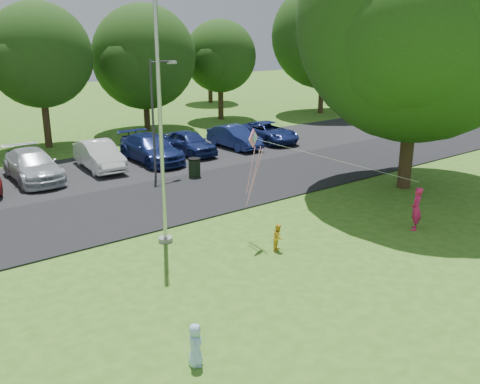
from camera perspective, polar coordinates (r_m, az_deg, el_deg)
ground at (r=17.60m, az=10.51°, el=-7.51°), size 120.00×120.00×0.00m
park_road at (r=24.07m, az=-5.47°, el=-0.34°), size 60.00×6.00×0.06m
parking_strip at (r=29.59m, az=-12.21°, el=2.70°), size 42.00×7.00×0.06m
flagpole at (r=18.00m, az=-8.49°, el=7.09°), size 0.50×0.50×10.00m
street_lamp at (r=26.69m, az=-8.93°, el=8.88°), size 1.62×0.44×5.79m
trash_can at (r=26.84m, az=-4.88°, el=2.58°), size 0.63×0.63×0.99m
big_tree at (r=25.28m, az=18.56°, el=16.38°), size 11.17×10.63×12.88m
tree_row at (r=37.37m, az=-16.52°, el=14.20°), size 64.35×11.94×10.88m
horizon_trees at (r=47.33m, az=-17.94°, el=12.89°), size 77.46×7.20×7.02m
parked_cars at (r=29.30m, az=-13.03°, el=3.97°), size 22.91×5.30×1.48m
woman at (r=20.86m, az=18.28°, el=-1.71°), size 0.71×0.67×1.63m
child_yellow at (r=18.18m, az=4.11°, el=-4.83°), size 0.57×0.54×0.93m
child_blue at (r=12.40m, az=-4.79°, el=-15.95°), size 0.54×0.60×1.03m
kite at (r=18.27m, az=1.82°, el=4.38°), size 5.71×3.24×2.78m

